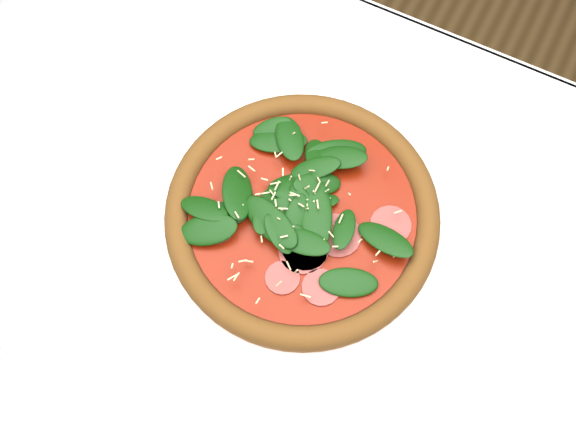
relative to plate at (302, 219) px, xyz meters
The scene contains 4 objects.
ground 0.76m from the plate, 109.01° to the right, with size 6.00×6.00×0.00m, color brown.
dining_table 0.12m from the plate, 109.01° to the right, with size 1.21×0.81×0.75m.
plate is the anchor object (origin of this frame).
pizza 0.02m from the plate, 116.57° to the left, with size 0.42×0.42×0.04m.
Camera 1 is at (0.14, -0.23, 1.50)m, focal length 40.00 mm.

